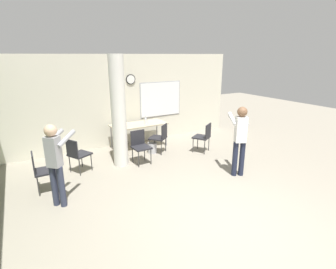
# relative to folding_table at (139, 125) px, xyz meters

# --- Properties ---
(ground_plane) EXTENTS (24.00, 24.00, 0.00)m
(ground_plane) POSITION_rel_folding_table_xyz_m (-0.34, -4.47, -0.70)
(ground_plane) COLOR gray
(wall_back) EXTENTS (8.00, 0.15, 2.80)m
(wall_back) POSITION_rel_folding_table_xyz_m (-0.32, 0.59, 0.70)
(wall_back) COLOR beige
(wall_back) RESTS_ON ground_plane
(support_pillar) EXTENTS (0.37, 0.37, 2.80)m
(support_pillar) POSITION_rel_folding_table_xyz_m (-0.96, -1.00, 0.70)
(support_pillar) COLOR silver
(support_pillar) RESTS_ON ground_plane
(folding_table) EXTENTS (1.69, 0.76, 0.75)m
(folding_table) POSITION_rel_folding_table_xyz_m (0.00, 0.00, 0.00)
(folding_table) COLOR tan
(folding_table) RESTS_ON ground_plane
(bottle_on_table) EXTENTS (0.08, 0.08, 0.26)m
(bottle_on_table) POSITION_rel_folding_table_xyz_m (0.19, -0.11, 0.15)
(bottle_on_table) COLOR silver
(bottle_on_table) RESTS_ON folding_table
(waste_bin) EXTENTS (0.27, 0.27, 0.30)m
(waste_bin) POSITION_rel_folding_table_xyz_m (0.13, -0.62, -0.55)
(waste_bin) COLOR #B2B2B7
(waste_bin) RESTS_ON ground_plane
(chair_near_pillar) EXTENTS (0.59, 0.59, 0.87)m
(chair_near_pillar) POSITION_rel_folding_table_xyz_m (-2.04, -0.94, -0.19)
(chair_near_pillar) COLOR #232328
(chair_near_pillar) RESTS_ON ground_plane
(chair_table_front) EXTENTS (0.46, 0.46, 0.87)m
(chair_table_front) POSITION_rel_folding_table_xyz_m (-0.47, -1.14, -0.19)
(chair_table_front) COLOR #232328
(chair_table_front) RESTS_ON ground_plane
(chair_by_left_wall) EXTENTS (0.45, 0.45, 0.87)m
(chair_by_left_wall) POSITION_rel_folding_table_xyz_m (-2.87, -1.53, -0.19)
(chair_by_left_wall) COLOR #232328
(chair_by_left_wall) RESTS_ON ground_plane
(chair_mid_room) EXTENTS (0.61, 0.61, 0.87)m
(chair_mid_room) POSITION_rel_folding_table_xyz_m (1.48, -1.32, -0.19)
(chair_mid_room) COLOR #232328
(chair_mid_room) RESTS_ON ground_plane
(chair_table_right) EXTENTS (0.62, 0.62, 0.87)m
(chair_table_right) POSITION_rel_folding_table_xyz_m (0.34, -0.74, -0.19)
(chair_table_right) COLOR #232328
(chair_table_right) RESTS_ON ground_plane
(person_watching_back) EXTENTS (0.61, 0.62, 1.61)m
(person_watching_back) POSITION_rel_folding_table_xyz_m (-2.65, -2.26, 0.24)
(person_watching_back) COLOR #2D3347
(person_watching_back) RESTS_ON ground_plane
(person_playing_side) EXTENTS (0.55, 0.69, 1.67)m
(person_playing_side) POSITION_rel_folding_table_xyz_m (1.24, -2.97, 0.28)
(person_playing_side) COLOR #1E2338
(person_playing_side) RESTS_ON ground_plane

